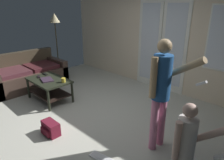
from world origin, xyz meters
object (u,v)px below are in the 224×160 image
at_px(floor_lamp, 55,23).
at_px(loose_keyboard, 104,159).
at_px(person_child, 186,148).
at_px(dvd_remote_slim, 39,77).
at_px(coffee_table, 49,85).
at_px(tv_remote_black, 45,74).
at_px(laptop_closed, 47,80).
at_px(person_adult, 162,87).
at_px(leather_couch, 27,75).
at_px(backpack, 50,128).
at_px(cup_near_edge, 63,80).

height_order(floor_lamp, loose_keyboard, floor_lamp).
bearing_deg(person_child, dvd_remote_slim, 175.97).
xyz_separation_m(coffee_table, floor_lamp, (-1.57, 1.20, 1.18)).
xyz_separation_m(tv_remote_black, dvd_remote_slim, (0.06, -0.19, 0.00)).
height_order(coffee_table, laptop_closed, laptop_closed).
bearing_deg(person_adult, leather_couch, -175.85).
relative_size(person_adult, floor_lamp, 0.91).
bearing_deg(person_child, floor_lamp, 162.58).
distance_m(coffee_table, loose_keyboard, 2.33).
distance_m(leather_couch, person_adult, 3.90).
distance_m(leather_couch, coffee_table, 1.21).
distance_m(backpack, dvd_remote_slim, 1.64).
distance_m(backpack, loose_keyboard, 1.09).
relative_size(leather_couch, loose_keyboard, 4.06).
relative_size(floor_lamp, backpack, 5.33).
xyz_separation_m(person_child, tv_remote_black, (-3.66, 0.44, -0.21)).
distance_m(cup_near_edge, tv_remote_black, 0.74).
distance_m(floor_lamp, dvd_remote_slim, 2.08).
relative_size(floor_lamp, tv_remote_black, 10.56).
relative_size(backpack, loose_keyboard, 0.74).
xyz_separation_m(floor_lamp, tv_remote_black, (1.21, -1.09, -1.03)).
xyz_separation_m(loose_keyboard, tv_remote_black, (-2.61, 0.58, 0.49)).
distance_m(floor_lamp, laptop_closed, 2.27).
bearing_deg(coffee_table, floor_lamp, 142.65).
bearing_deg(dvd_remote_slim, loose_keyboard, 16.32).
xyz_separation_m(floor_lamp, laptop_closed, (1.59, -1.25, -1.03)).
bearing_deg(cup_near_edge, person_child, -9.10).
relative_size(floor_lamp, cup_near_edge, 19.25).
bearing_deg(dvd_remote_slim, cup_near_edge, 42.52).
bearing_deg(cup_near_edge, coffee_table, -160.56).
distance_m(coffee_table, backpack, 1.39).
height_order(person_adult, dvd_remote_slim, person_adult).
bearing_deg(person_adult, person_child, -42.72).
height_order(person_adult, cup_near_edge, person_adult).
xyz_separation_m(person_adult, person_child, (0.69, -0.64, -0.27)).
xyz_separation_m(leather_couch, floor_lamp, (-0.36, 1.17, 1.24)).
xyz_separation_m(backpack, loose_keyboard, (1.07, 0.21, -0.10)).
distance_m(backpack, laptop_closed, 1.38).
bearing_deg(floor_lamp, person_child, -17.42).
relative_size(loose_keyboard, tv_remote_black, 2.68).
height_order(coffee_table, backpack, coffee_table).
relative_size(backpack, tv_remote_black, 1.98).
height_order(loose_keyboard, dvd_remote_slim, dvd_remote_slim).
bearing_deg(laptop_closed, floor_lamp, 157.09).
height_order(laptop_closed, cup_near_edge, cup_near_edge).
height_order(person_adult, floor_lamp, floor_lamp).
xyz_separation_m(laptop_closed, cup_near_edge, (0.37, 0.19, 0.03)).
bearing_deg(floor_lamp, tv_remote_black, -41.85).
bearing_deg(backpack, coffee_table, 150.38).
relative_size(person_child, cup_near_edge, 12.82).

